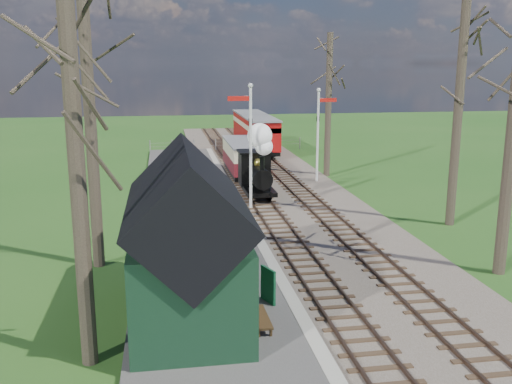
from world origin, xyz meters
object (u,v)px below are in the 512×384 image
Objects in this scene: sign_board at (268,285)px; person at (248,264)px; locomotive at (257,165)px; semaphore_near at (249,138)px; semaphore_far at (319,128)px; coach at (242,156)px; bench at (257,312)px; red_carriage_b at (250,128)px; station_shed at (188,244)px; red_carriage_a at (260,135)px.

sign_board is 1.39m from person.
semaphore_near is at bearing -109.11° from locomotive.
semaphore_far reaches higher than sign_board.
locomotive is at bearing -138.98° from semaphore_far.
semaphore_far reaches higher than coach.
sign_board is at bearing 68.41° from bench.
red_carriage_b is (2.61, 19.88, -0.22)m from locomotive.
semaphore_far is at bearing 41.02° from locomotive.
semaphore_far is 16.25m from red_carriage_b.
station_shed is 0.98× the size of coach.
person is (-4.95, -32.33, -0.71)m from red_carriage_b.
red_carriage_a is at bearing 76.42° from station_shed.
semaphore_near is 1.55× the size of locomotive.
red_carriage_b is 35.55m from bench.
red_carriage_b is (6.90, 34.06, -0.61)m from station_shed.
semaphore_far is at bearing -27.14° from coach.
station_shed is at bearing -115.72° from semaphore_far.
bench is at bearing -99.41° from locomotive.
bench is (-5.15, -29.66, -1.06)m from red_carriage_a.
red_carriage_a is at bearing -25.41° from person.
red_carriage_a is (3.37, 16.56, -1.97)m from semaphore_near.
semaphore_near is at bearing -95.33° from coach.
station_shed is 2.66m from bench.
semaphore_near reaches higher than sign_board.
semaphore_near reaches higher than station_shed.
red_carriage_b is 3.82× the size of person.
bench is at bearing -111.59° from sign_board.
semaphore_far is (8.67, 18.00, 1.08)m from station_shed.
red_carriage_a is at bearing 79.70° from locomotive.
person is (-4.95, -26.83, -0.71)m from red_carriage_a.
locomotive is 14.61m from red_carriage_a.
semaphore_far reaches higher than locomotive.
semaphore_far is 5.30m from coach.
red_carriage_b is 32.72m from person.
locomotive is 15.55m from bench.
red_carriage_b is at bearing -23.66° from person.
locomotive is at bearing -100.30° from red_carriage_a.
locomotive is at bearing 73.19° from station_shed.
person is at bearing 41.74° from station_shed.
coach is at bearing -22.19° from person.
semaphore_far reaches higher than person.
red_carriage_a is 28.52m from sign_board.
red_carriage_b is at bearing 81.32° from semaphore_near.
coach is 1.12× the size of red_carriage_b.
bench is (-5.15, -35.16, -1.06)m from red_carriage_b.
coach is 4.29× the size of bench.
semaphore_far is 3.81× the size of person.
semaphore_far is at bearing 70.09° from bench.
coach is 4.28× the size of person.
semaphore_near reaches higher than bench.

